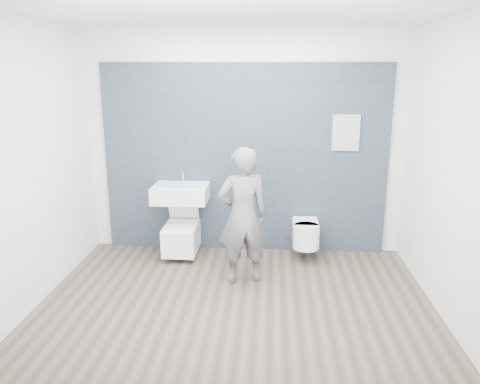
# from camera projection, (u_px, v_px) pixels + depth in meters

# --- Properties ---
(ground) EXTENTS (4.00, 4.00, 0.00)m
(ground) POSITION_uv_depth(u_px,v_px,m) (236.00, 300.00, 4.84)
(ground) COLOR brown
(ground) RESTS_ON ground
(room_shell) EXTENTS (4.00, 4.00, 4.00)m
(room_shell) POSITION_uv_depth(u_px,v_px,m) (236.00, 132.00, 4.40)
(room_shell) COLOR silver
(room_shell) RESTS_ON ground
(tile_wall) EXTENTS (3.60, 0.06, 2.40)m
(tile_wall) POSITION_uv_depth(u_px,v_px,m) (244.00, 248.00, 6.26)
(tile_wall) COLOR black
(tile_wall) RESTS_ON ground
(washbasin) EXTENTS (0.68, 0.51, 0.51)m
(washbasin) POSITION_uv_depth(u_px,v_px,m) (181.00, 193.00, 5.83)
(washbasin) COLOR white
(washbasin) RESTS_ON ground
(toilet_square) EXTENTS (0.41, 0.59, 0.76)m
(toilet_square) POSITION_uv_depth(u_px,v_px,m) (182.00, 236.00, 5.93)
(toilet_square) COLOR white
(toilet_square) RESTS_ON ground
(toilet_rounded) EXTENTS (0.32, 0.55, 0.30)m
(toilet_rounded) POSITION_uv_depth(u_px,v_px,m) (306.00, 234.00, 5.83)
(toilet_rounded) COLOR white
(toilet_rounded) RESTS_ON ground
(info_placard) EXTENTS (0.33, 0.03, 0.44)m
(info_placard) POSITION_uv_depth(u_px,v_px,m) (339.00, 251.00, 6.13)
(info_placard) COLOR white
(info_placard) RESTS_ON ground
(visitor) EXTENTS (0.64, 0.51, 1.53)m
(visitor) POSITION_uv_depth(u_px,v_px,m) (243.00, 216.00, 5.09)
(visitor) COLOR slate
(visitor) RESTS_ON ground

